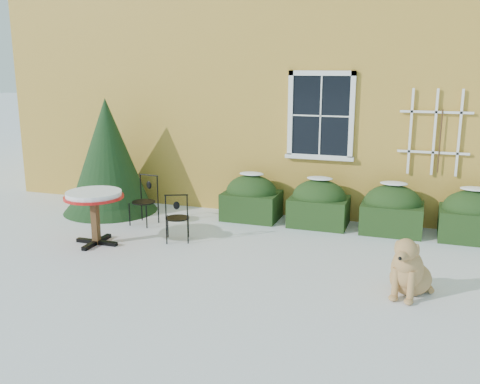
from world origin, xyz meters
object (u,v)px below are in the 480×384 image
at_px(bistro_table, 94,200).
at_px(dog, 408,271).
at_px(evergreen_shrub, 109,167).
at_px(patio_chair_far, 145,200).
at_px(patio_chair_near, 177,217).

bearing_deg(bistro_table, dog, -5.33).
xyz_separation_m(evergreen_shrub, dog, (5.85, -2.34, -0.58)).
height_order(patio_chair_far, dog, patio_chair_far).
height_order(bistro_table, dog, bistro_table).
bearing_deg(patio_chair_near, bistro_table, 1.94).
bearing_deg(dog, evergreen_shrub, 172.98).
bearing_deg(patio_chair_far, evergreen_shrub, 159.19).
bearing_deg(bistro_table, patio_chair_near, 25.21).
xyz_separation_m(patio_chair_near, patio_chair_far, (-1.01, 0.73, 0.03)).
distance_m(bistro_table, dog, 4.98).
relative_size(evergreen_shrub, patio_chair_near, 2.69).
xyz_separation_m(patio_chair_far, dog, (4.74, -1.76, -0.12)).
height_order(evergreen_shrub, patio_chair_near, evergreen_shrub).
bearing_deg(patio_chair_far, patio_chair_near, -29.26).
distance_m(bistro_table, patio_chair_far, 1.35).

